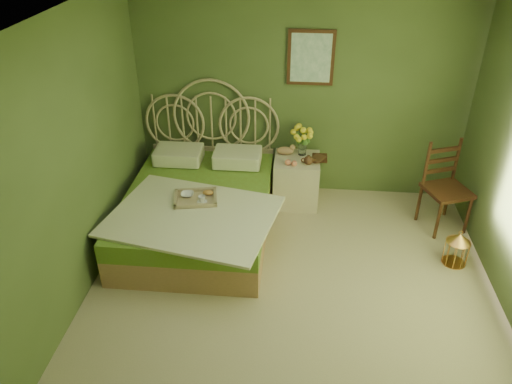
# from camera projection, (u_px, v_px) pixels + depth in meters

# --- Properties ---
(floor) EXTENTS (4.50, 4.50, 0.00)m
(floor) POSITION_uv_depth(u_px,v_px,m) (291.00, 307.00, 4.74)
(floor) COLOR tan
(floor) RESTS_ON ground
(ceiling) EXTENTS (4.50, 4.50, 0.00)m
(ceiling) POSITION_uv_depth(u_px,v_px,m) (305.00, 27.00, 3.39)
(ceiling) COLOR silver
(ceiling) RESTS_ON wall_back
(wall_back) EXTENTS (4.00, 0.00, 4.00)m
(wall_back) POSITION_uv_depth(u_px,v_px,m) (301.00, 94.00, 5.98)
(wall_back) COLOR #576C38
(wall_back) RESTS_ON floor
(wall_left) EXTENTS (0.00, 4.50, 4.50)m
(wall_left) POSITION_uv_depth(u_px,v_px,m) (61.00, 179.00, 4.23)
(wall_left) COLOR #576C38
(wall_left) RESTS_ON floor
(wall_art) EXTENTS (0.54, 0.04, 0.64)m
(wall_art) POSITION_uv_depth(u_px,v_px,m) (311.00, 58.00, 5.72)
(wall_art) COLOR #3A190F
(wall_art) RESTS_ON wall_back
(bed) EXTENTS (1.86, 2.35, 1.46)m
(bed) POSITION_uv_depth(u_px,v_px,m) (199.00, 206.00, 5.68)
(bed) COLOR tan
(bed) RESTS_ON floor
(nightstand) EXTENTS (0.55, 0.55, 1.03)m
(nightstand) POSITION_uv_depth(u_px,v_px,m) (297.00, 176.00, 6.18)
(nightstand) COLOR beige
(nightstand) RESTS_ON floor
(chair) EXTENTS (0.59, 0.59, 1.03)m
(chair) POSITION_uv_depth(u_px,v_px,m) (447.00, 181.00, 5.67)
(chair) COLOR #3A190F
(chair) RESTS_ON floor
(birdcage) EXTENTS (0.25, 0.25, 0.37)m
(birdcage) POSITION_uv_depth(u_px,v_px,m) (457.00, 249.00, 5.21)
(birdcage) COLOR #D99145
(birdcage) RESTS_ON floor
(book_lower) EXTENTS (0.18, 0.24, 0.02)m
(book_lower) POSITION_uv_depth(u_px,v_px,m) (312.00, 158.00, 6.05)
(book_lower) COLOR #381E0F
(book_lower) RESTS_ON nightstand
(book_upper) EXTENTS (0.25, 0.26, 0.02)m
(book_upper) POSITION_uv_depth(u_px,v_px,m) (312.00, 157.00, 6.04)
(book_upper) COLOR #472819
(book_upper) RESTS_ON nightstand
(cereal_bowl) EXTENTS (0.15, 0.15, 0.03)m
(cereal_bowl) POSITION_uv_depth(u_px,v_px,m) (187.00, 195.00, 5.39)
(cereal_bowl) COLOR white
(cereal_bowl) RESTS_ON bed
(coffee_cup) EXTENTS (0.09, 0.09, 0.07)m
(coffee_cup) POSITION_uv_depth(u_px,v_px,m) (202.00, 199.00, 5.27)
(coffee_cup) COLOR white
(coffee_cup) RESTS_ON bed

